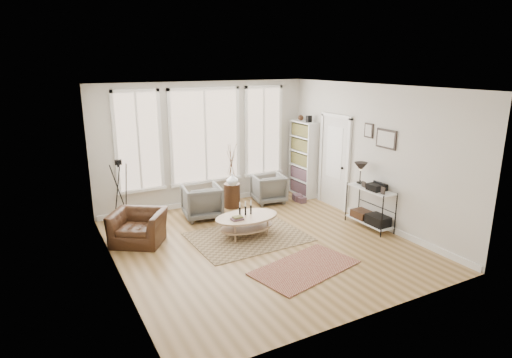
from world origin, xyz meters
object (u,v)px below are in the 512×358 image
side_table (232,175)px  accent_chair (138,227)px  coffee_table (246,220)px  armchair_right (269,188)px  low_shelf (370,203)px  armchair_left (202,202)px  bookcase (303,159)px

side_table → accent_chair: side_table is taller
coffee_table → accent_chair: size_ratio=1.38×
coffee_table → armchair_right: armchair_right is taller
side_table → coffee_table: bearing=-106.1°
side_table → armchair_right: bearing=-4.5°
coffee_table → armchair_right: bearing=48.5°
side_table → accent_chair: (-2.44, -1.04, -0.46)m
accent_chair → low_shelf: bearing=15.1°
armchair_left → side_table: (0.88, 0.33, 0.40)m
coffee_table → armchair_left: size_ratio=1.62×
bookcase → side_table: (-2.01, -0.02, -0.18)m
coffee_table → armchair_right: size_ratio=1.73×
armchair_left → armchair_right: armchair_left is taller
armchair_left → armchair_right: (1.84, 0.25, -0.02)m
low_shelf → armchair_left: (-2.84, 2.17, -0.14)m
bookcase → side_table: bearing=-179.3°
armchair_right → side_table: side_table is taller
coffee_table → armchair_right: (1.45, 1.63, 0.02)m
armchair_left → accent_chair: (-1.56, -0.71, -0.06)m
side_table → armchair_left: bearing=-159.5°
side_table → low_shelf: bearing=-51.9°
low_shelf → armchair_right: 2.63m
coffee_table → armchair_left: armchair_left is taller
bookcase → low_shelf: size_ratio=1.58×
armchair_left → coffee_table: bearing=114.1°
low_shelf → coffee_table: (-2.45, 0.79, -0.19)m
low_shelf → armchair_right: low_shelf is taller
coffee_table → accent_chair: (-1.95, 0.67, -0.01)m
side_table → accent_chair: size_ratio=1.69×
low_shelf → side_table: bearing=128.1°
low_shelf → coffee_table: 2.58m
armchair_left → accent_chair: size_ratio=0.85×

